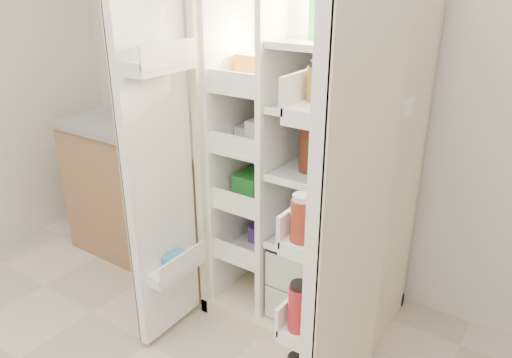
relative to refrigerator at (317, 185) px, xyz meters
The scene contains 5 objects.
wall_back 0.70m from the refrigerator, 104.59° to the left, with size 4.00×0.02×2.70m, color silver.
refrigerator is the anchor object (origin of this frame).
freezer_door 0.81m from the refrigerator, 130.47° to the right, with size 0.15×0.40×1.72m.
fridge_door 0.85m from the refrigerator, 56.17° to the right, with size 0.17×0.58×1.72m.
kitchen_counter 1.13m from the refrigerator, behind, with size 1.24×0.66×0.90m.
Camera 1 is at (1.12, -0.42, 1.75)m, focal length 34.00 mm.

